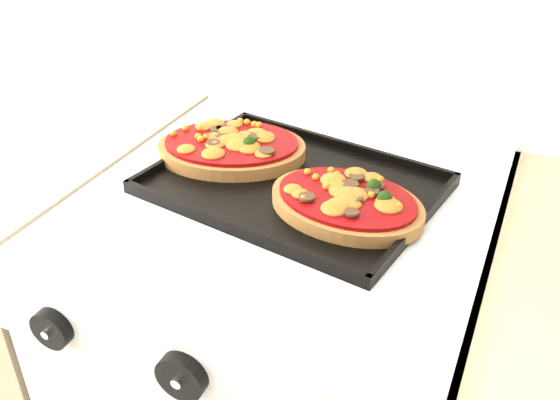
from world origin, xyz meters
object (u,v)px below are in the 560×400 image
at_px(pizza_left, 232,146).
at_px(baking_tray, 294,183).
at_px(stove, 288,399).
at_px(pizza_right, 347,201).

bearing_deg(pizza_left, baking_tray, -18.51).
distance_m(baking_tray, pizza_left, 0.14).
height_order(stove, baking_tray, baking_tray).
distance_m(stove, pizza_right, 0.49).
bearing_deg(stove, baking_tray, 87.81).
height_order(baking_tray, pizza_right, pizza_right).
distance_m(pizza_left, pizza_right, 0.24).
bearing_deg(pizza_left, stove, -22.76).
xyz_separation_m(stove, pizza_left, (-0.13, 0.05, 0.48)).
xyz_separation_m(baking_tray, pizza_right, (0.10, -0.04, 0.01)).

